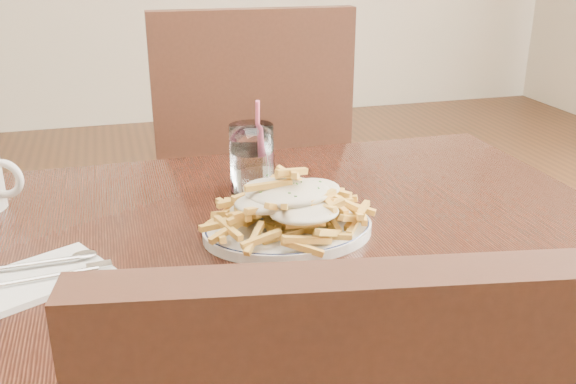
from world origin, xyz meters
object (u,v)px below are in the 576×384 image
object	(u,v)px
loaded_fries	(288,200)
water_glass	(252,163)
table	(257,278)
fries_plate	(288,229)
chair_far	(248,177)

from	to	relation	value
loaded_fries	water_glass	bearing A→B (deg)	94.22
loaded_fries	table	bearing A→B (deg)	160.39
fries_plate	water_glass	bearing A→B (deg)	94.22
chair_far	fries_plate	distance (m)	0.73
chair_far	loaded_fries	size ratio (longest dim) A/B	3.47
table	loaded_fries	bearing A→B (deg)	-19.61
loaded_fries	water_glass	size ratio (longest dim) A/B	1.75
table	chair_far	xyz separation A→B (m)	(0.13, 0.69, -0.09)
loaded_fries	fries_plate	bearing A→B (deg)	180.00
fries_plate	water_glass	xyz separation A→B (m)	(-0.01, 0.19, 0.05)
table	fries_plate	bearing A→B (deg)	-19.61
fries_plate	water_glass	world-z (taller)	water_glass
table	water_glass	world-z (taller)	water_glass
chair_far	loaded_fries	bearing A→B (deg)	-97.15
fries_plate	loaded_fries	distance (m)	0.05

